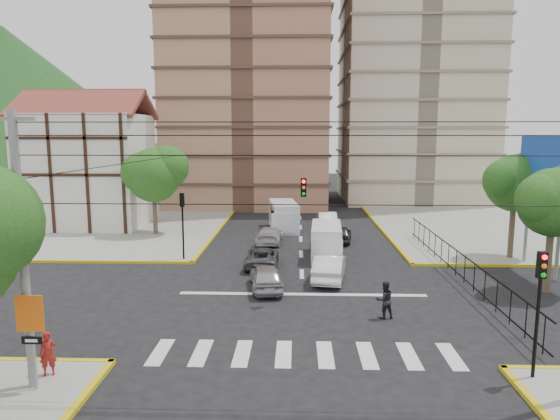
{
  "coord_description": "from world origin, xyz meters",
  "views": [
    {
      "loc": [
        -0.32,
        -24.11,
        8.44
      ],
      "look_at": [
        -1.3,
        4.37,
        4.0
      ],
      "focal_mm": 32.0,
      "sensor_mm": 36.0,
      "label": 1
    }
  ],
  "objects_px": {
    "van_right_lane": "(326,242)",
    "car_white_front_right": "(329,267)",
    "car_silver_front_left": "(266,277)",
    "pedestrian_crosswalk": "(384,300)",
    "district_sign": "(30,322)",
    "van_left_lane": "(283,217)",
    "traffic_light_se": "(539,294)",
    "traffic_light_nw": "(182,215)",
    "pedestrian_sw_corner": "(48,354)"
  },
  "relations": [
    {
      "from": "pedestrian_crosswalk",
      "to": "district_sign",
      "type": "bearing_deg",
      "value": 14.24
    },
    {
      "from": "van_right_lane",
      "to": "car_white_front_right",
      "type": "xyz_separation_m",
      "value": [
        -0.11,
        -5.0,
        -0.32
      ]
    },
    {
      "from": "traffic_light_se",
      "to": "car_silver_front_left",
      "type": "bearing_deg",
      "value": 134.99
    },
    {
      "from": "van_right_lane",
      "to": "traffic_light_nw",
      "type": "bearing_deg",
      "value": -170.27
    },
    {
      "from": "van_right_lane",
      "to": "car_silver_front_left",
      "type": "bearing_deg",
      "value": -114.72
    },
    {
      "from": "pedestrian_crosswalk",
      "to": "van_left_lane",
      "type": "bearing_deg",
      "value": -91.37
    },
    {
      "from": "district_sign",
      "to": "van_left_lane",
      "type": "height_order",
      "value": "district_sign"
    },
    {
      "from": "traffic_light_se",
      "to": "district_sign",
      "type": "height_order",
      "value": "traffic_light_se"
    },
    {
      "from": "van_right_lane",
      "to": "car_white_front_right",
      "type": "relative_size",
      "value": 1.08
    },
    {
      "from": "car_white_front_right",
      "to": "pedestrian_sw_corner",
      "type": "distance_m",
      "value": 16.0
    },
    {
      "from": "pedestrian_sw_corner",
      "to": "car_white_front_right",
      "type": "bearing_deg",
      "value": 30.84
    },
    {
      "from": "district_sign",
      "to": "pedestrian_crosswalk",
      "type": "relative_size",
      "value": 1.84
    },
    {
      "from": "pedestrian_sw_corner",
      "to": "district_sign",
      "type": "bearing_deg",
      "value": -105.87
    },
    {
      "from": "van_right_lane",
      "to": "van_left_lane",
      "type": "height_order",
      "value": "van_left_lane"
    },
    {
      "from": "van_right_lane",
      "to": "pedestrian_crosswalk",
      "type": "bearing_deg",
      "value": -76.51
    },
    {
      "from": "traffic_light_se",
      "to": "van_right_lane",
      "type": "distance_m",
      "value": 17.9
    },
    {
      "from": "traffic_light_nw",
      "to": "car_silver_front_left",
      "type": "distance_m",
      "value": 8.59
    },
    {
      "from": "van_right_lane",
      "to": "pedestrian_sw_corner",
      "type": "distance_m",
      "value": 20.12
    },
    {
      "from": "traffic_light_nw",
      "to": "pedestrian_sw_corner",
      "type": "height_order",
      "value": "traffic_light_nw"
    },
    {
      "from": "traffic_light_nw",
      "to": "car_white_front_right",
      "type": "relative_size",
      "value": 0.94
    },
    {
      "from": "district_sign",
      "to": "car_silver_front_left",
      "type": "distance_m",
      "value": 13.24
    },
    {
      "from": "car_silver_front_left",
      "to": "pedestrian_crosswalk",
      "type": "bearing_deg",
      "value": 136.14
    },
    {
      "from": "van_right_lane",
      "to": "car_white_front_right",
      "type": "height_order",
      "value": "van_right_lane"
    },
    {
      "from": "district_sign",
      "to": "pedestrian_crosswalk",
      "type": "height_order",
      "value": "district_sign"
    },
    {
      "from": "traffic_light_nw",
      "to": "van_left_lane",
      "type": "distance_m",
      "value": 12.54
    },
    {
      "from": "traffic_light_se",
      "to": "pedestrian_crosswalk",
      "type": "bearing_deg",
      "value": 125.57
    },
    {
      "from": "district_sign",
      "to": "car_white_front_right",
      "type": "height_order",
      "value": "district_sign"
    },
    {
      "from": "van_right_lane",
      "to": "pedestrian_crosswalk",
      "type": "xyz_separation_m",
      "value": [
        2.02,
        -10.99,
        -0.22
      ]
    },
    {
      "from": "traffic_light_se",
      "to": "traffic_light_nw",
      "type": "height_order",
      "value": "same"
    },
    {
      "from": "district_sign",
      "to": "car_silver_front_left",
      "type": "relative_size",
      "value": 0.78
    },
    {
      "from": "traffic_light_nw",
      "to": "van_left_lane",
      "type": "relative_size",
      "value": 0.77
    },
    {
      "from": "traffic_light_se",
      "to": "pedestrian_crosswalk",
      "type": "xyz_separation_m",
      "value": [
        -4.09,
        5.72,
        -2.24
      ]
    },
    {
      "from": "traffic_light_nw",
      "to": "van_right_lane",
      "type": "bearing_deg",
      "value": 6.65
    },
    {
      "from": "traffic_light_se",
      "to": "van_left_lane",
      "type": "height_order",
      "value": "traffic_light_se"
    },
    {
      "from": "district_sign",
      "to": "car_silver_front_left",
      "type": "height_order",
      "value": "district_sign"
    },
    {
      "from": "van_left_lane",
      "to": "pedestrian_sw_corner",
      "type": "distance_m",
      "value": 27.69
    },
    {
      "from": "car_white_front_right",
      "to": "pedestrian_sw_corner",
      "type": "height_order",
      "value": "pedestrian_sw_corner"
    },
    {
      "from": "traffic_light_nw",
      "to": "pedestrian_sw_corner",
      "type": "relative_size",
      "value": 2.85
    },
    {
      "from": "van_right_lane",
      "to": "pedestrian_sw_corner",
      "type": "bearing_deg",
      "value": -118.5
    },
    {
      "from": "car_white_front_right",
      "to": "pedestrian_crosswalk",
      "type": "distance_m",
      "value": 6.35
    },
    {
      "from": "traffic_light_se",
      "to": "district_sign",
      "type": "distance_m",
      "value": 16.68
    },
    {
      "from": "district_sign",
      "to": "car_white_front_right",
      "type": "distance_m",
      "value": 16.83
    },
    {
      "from": "van_left_lane",
      "to": "van_right_lane",
      "type": "bearing_deg",
      "value": -79.63
    },
    {
      "from": "car_silver_front_left",
      "to": "traffic_light_se",
      "type": "bearing_deg",
      "value": 126.64
    },
    {
      "from": "traffic_light_nw",
      "to": "van_left_lane",
      "type": "xyz_separation_m",
      "value": [
        6.32,
        10.66,
        -1.92
      ]
    },
    {
      "from": "district_sign",
      "to": "traffic_light_se",
      "type": "bearing_deg",
      "value": 4.95
    },
    {
      "from": "traffic_light_nw",
      "to": "car_white_front_right",
      "type": "distance_m",
      "value": 10.43
    },
    {
      "from": "van_left_lane",
      "to": "car_white_front_right",
      "type": "xyz_separation_m",
      "value": [
        3.06,
        -14.55,
        -0.42
      ]
    },
    {
      "from": "van_right_lane",
      "to": "traffic_light_se",
      "type": "bearing_deg",
      "value": -66.84
    },
    {
      "from": "district_sign",
      "to": "van_left_lane",
      "type": "distance_m",
      "value": 28.68
    }
  ]
}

